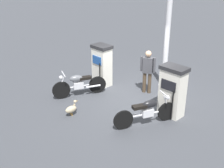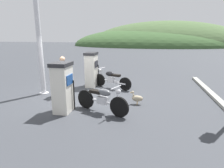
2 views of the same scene
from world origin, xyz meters
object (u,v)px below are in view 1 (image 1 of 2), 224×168
at_px(motorcycle_near_pump, 79,84).
at_px(motorcycle_far_pump, 147,111).
at_px(fuel_pump_far, 172,91).
at_px(canopy_support_pole, 167,40).
at_px(fuel_pump_near, 102,65).
at_px(attendant_person, 148,69).
at_px(wandering_duck, 71,109).

distance_m(motorcycle_near_pump, motorcycle_far_pump, 3.04).
relative_size(fuel_pump_far, canopy_support_pole, 0.43).
xyz_separation_m(fuel_pump_near, attendant_person, (-0.75, 1.70, 0.11)).
height_order(fuel_pump_near, motorcycle_near_pump, fuel_pump_near).
distance_m(motorcycle_far_pump, attendant_person, 2.36).
relative_size(motorcycle_far_pump, wandering_duck, 3.85).
bearing_deg(canopy_support_pole, motorcycle_far_pump, 27.04).
distance_m(fuel_pump_near, canopy_support_pole, 2.68).
bearing_deg(fuel_pump_near, motorcycle_far_pump, 71.99).
distance_m(attendant_person, wandering_duck, 3.25).
height_order(fuel_pump_near, motorcycle_far_pump, fuel_pump_near).
distance_m(motorcycle_near_pump, canopy_support_pole, 3.71).
bearing_deg(fuel_pump_near, wandering_duck, 25.41).
relative_size(wandering_duck, canopy_support_pole, 0.13).
relative_size(fuel_pump_far, attendant_person, 1.02).
distance_m(fuel_pump_near, fuel_pump_far, 3.34).
xyz_separation_m(motorcycle_near_pump, motorcycle_far_pump, (-0.26, 3.03, 0.00)).
xyz_separation_m(motorcycle_near_pump, wandering_duck, (1.09, 0.98, -0.22)).
relative_size(fuel_pump_near, motorcycle_far_pump, 0.85).
relative_size(motorcycle_near_pump, wandering_duck, 3.75).
relative_size(fuel_pump_near, attendant_person, 1.00).
relative_size(motorcycle_near_pump, motorcycle_far_pump, 0.97).
bearing_deg(motorcycle_near_pump, fuel_pump_near, -173.47).
height_order(wandering_duck, canopy_support_pole, canopy_support_pole).
height_order(motorcycle_near_pump, canopy_support_pole, canopy_support_pole).
xyz_separation_m(motorcycle_far_pump, wandering_duck, (1.35, -2.04, -0.22)).
relative_size(motorcycle_far_pump, attendant_person, 1.18).
distance_m(motorcycle_far_pump, canopy_support_pole, 3.41).
bearing_deg(canopy_support_pole, attendant_person, -3.42).
height_order(motorcycle_near_pump, wandering_duck, motorcycle_near_pump).
bearing_deg(fuel_pump_far, motorcycle_near_pump, -68.07).
bearing_deg(fuel_pump_near, motorcycle_near_pump, 6.53).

